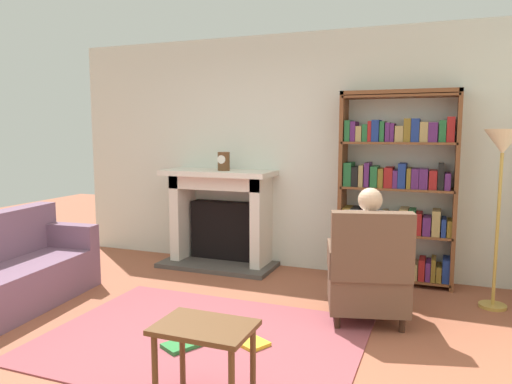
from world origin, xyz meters
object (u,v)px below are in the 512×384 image
bookshelf (397,191)px  seated_reader (367,247)px  fireplace (222,215)px  floor_lamp (502,158)px  mantel_clock (224,161)px  armchair_reading (368,273)px  side_table (205,339)px  sofa_floral (5,274)px

bookshelf → seated_reader: bearing=-96.9°
seated_reader → fireplace: bearing=-44.5°
floor_lamp → fireplace: bearing=171.9°
mantel_clock → armchair_reading: (1.83, -1.08, -0.83)m
mantel_clock → seated_reader: mantel_clock is taller
side_table → bookshelf: bearing=74.3°
sofa_floral → side_table: sofa_floral is taller
mantel_clock → armchair_reading: size_ratio=0.22×
armchair_reading → mantel_clock: bearing=-45.5°
bookshelf → armchair_reading: (-0.10, -1.22, -0.56)m
side_table → floor_lamp: floor_lamp is taller
bookshelf → side_table: 3.00m
armchair_reading → seated_reader: (-0.03, 0.11, 0.20)m
fireplace → sofa_floral: size_ratio=0.77×
mantel_clock → armchair_reading: mantel_clock is taller
fireplace → side_table: size_ratio=2.42×
mantel_clock → side_table: (1.13, -2.70, -0.84)m
fireplace → side_table: fireplace is taller
fireplace → sofa_floral: (-1.19, -2.04, -0.28)m
mantel_clock → sofa_floral: size_ratio=0.12×
fireplace → floor_lamp: (2.93, -0.42, 0.77)m
fireplace → seated_reader: size_ratio=1.19×
sofa_floral → side_table: 2.53m
seated_reader → floor_lamp: bearing=-163.0°
armchair_reading → sofa_floral: 3.22m
mantel_clock → side_table: mantel_clock is taller
armchair_reading → seated_reader: size_ratio=0.85×
bookshelf → floor_lamp: 1.09m
seated_reader → sofa_floral: seated_reader is taller
mantel_clock → floor_lamp: 2.87m
fireplace → armchair_reading: (1.91, -1.18, -0.18)m
side_table → floor_lamp: 3.09m
floor_lamp → bookshelf: bearing=153.7°
fireplace → floor_lamp: floor_lamp is taller
mantel_clock → sofa_floral: bearing=-123.3°
bookshelf → floor_lamp: (0.92, -0.45, 0.39)m
floor_lamp → seated_reader: bearing=-148.2°
bookshelf → side_table: bearing=-105.7°
sofa_floral → side_table: (2.41, -0.76, 0.10)m
fireplace → floor_lamp: 3.05m
side_table → floor_lamp: size_ratio=0.35×
floor_lamp → mantel_clock: bearing=173.6°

